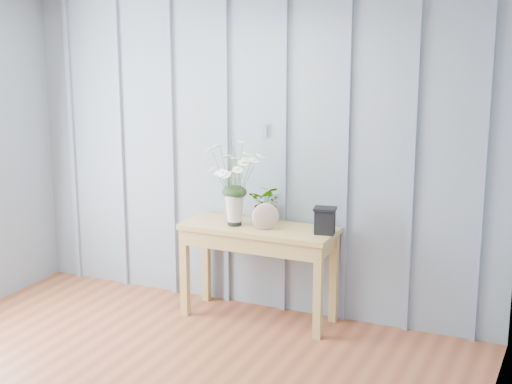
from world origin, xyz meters
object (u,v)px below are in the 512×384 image
at_px(felt_disc_vessel, 265,216).
at_px(carved_box, 325,220).
at_px(daisy_vase, 234,171).
at_px(sideboard, 259,240).

xyz_separation_m(felt_disc_vessel, carved_box, (0.44, 0.08, -0.00)).
height_order(felt_disc_vessel, carved_box, felt_disc_vessel).
distance_m(daisy_vase, carved_box, 0.78).
relative_size(sideboard, felt_disc_vessel, 5.82).
xyz_separation_m(sideboard, felt_disc_vessel, (0.09, -0.07, 0.22)).
bearing_deg(felt_disc_vessel, daisy_vase, 148.20).
height_order(daisy_vase, carved_box, daisy_vase).
distance_m(sideboard, felt_disc_vessel, 0.24).
bearing_deg(felt_disc_vessel, sideboard, 114.13).
distance_m(felt_disc_vessel, carved_box, 0.45).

